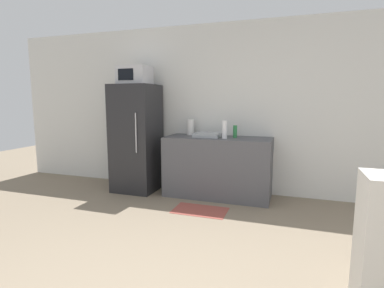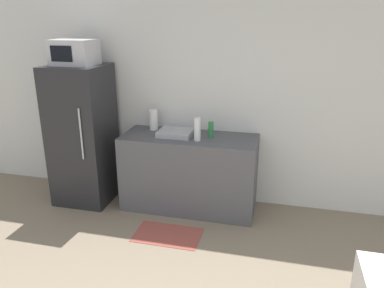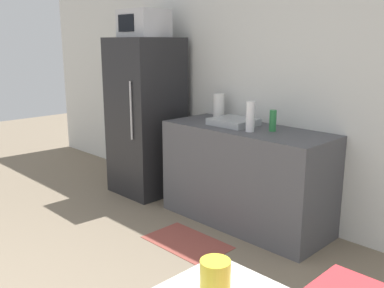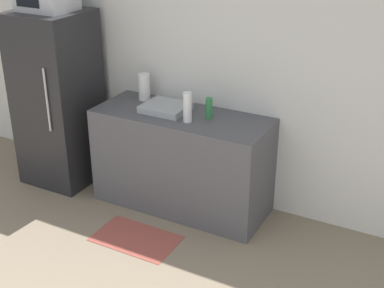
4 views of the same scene
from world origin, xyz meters
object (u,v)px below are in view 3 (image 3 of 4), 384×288
object	(u,v)px
refrigerator	(146,117)
microwave	(144,23)
jar	(215,281)
paper_towel_roll	(219,106)
bottle_short	(273,121)
bottle_tall	(250,117)

from	to	relation	value
refrigerator	microwave	size ratio (longest dim) A/B	3.60
jar	paper_towel_roll	size ratio (longest dim) A/B	0.47
refrigerator	jar	world-z (taller)	refrigerator
bottle_short	paper_towel_roll	bearing A→B (deg)	169.86
jar	bottle_tall	bearing A→B (deg)	125.73
bottle_short	refrigerator	bearing A→B (deg)	-175.36
bottle_short	paper_towel_roll	size ratio (longest dim) A/B	0.74
microwave	bottle_short	world-z (taller)	microwave
bottle_short	jar	size ratio (longest dim) A/B	1.58
paper_towel_roll	bottle_short	bearing A→B (deg)	-10.14
paper_towel_roll	bottle_tall	bearing A→B (deg)	-24.97
bottle_tall	bottle_short	world-z (taller)	bottle_tall
microwave	paper_towel_roll	bearing A→B (deg)	17.41
bottle_tall	jar	world-z (taller)	bottle_tall
microwave	paper_towel_roll	xyz separation A→B (m)	(0.82, 0.26, -0.80)
jar	paper_towel_roll	bearing A→B (deg)	131.64
refrigerator	microwave	bearing A→B (deg)	-107.39
bottle_tall	paper_towel_roll	distance (m)	0.67
bottle_tall	bottle_short	distance (m)	0.20
bottle_short	microwave	bearing A→B (deg)	-175.31
bottle_short	paper_towel_roll	distance (m)	0.74
microwave	paper_towel_roll	distance (m)	1.18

